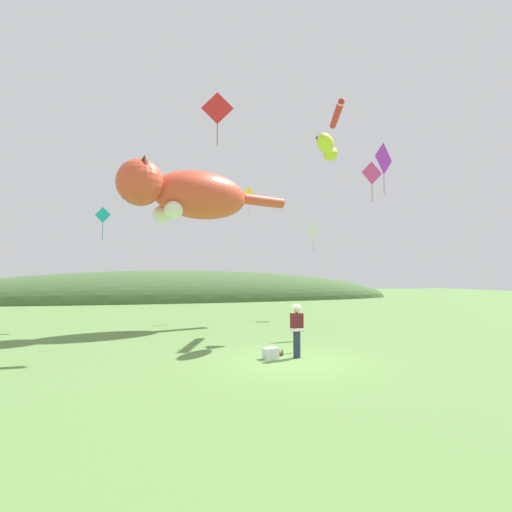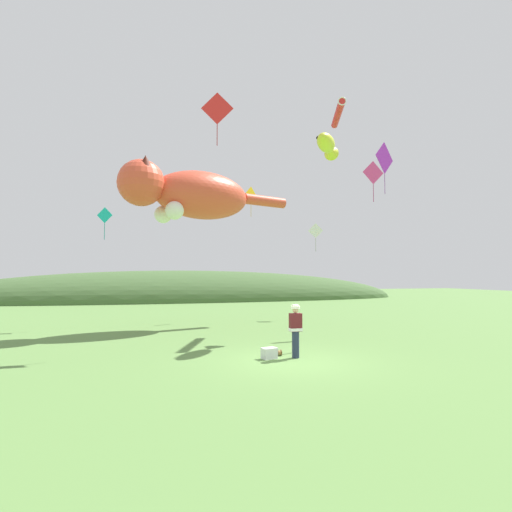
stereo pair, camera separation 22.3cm
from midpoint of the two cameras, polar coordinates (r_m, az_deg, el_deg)
ground_plane at (r=13.28m, az=5.52°, el=-14.72°), size 120.00×120.00×0.00m
distant_hill_ridge at (r=45.60m, az=-10.29°, el=-6.22°), size 52.67×11.49×6.63m
festival_attendant at (r=13.63m, az=6.14°, el=-10.34°), size 0.43×0.30×1.77m
kite_spool at (r=14.07m, az=3.79°, el=-13.62°), size 0.14×0.21×0.21m
picnic_cooler at (r=13.56m, az=2.40°, el=-13.71°), size 0.55×0.43×0.36m
kite_giant_cat at (r=21.52m, az=-9.13°, el=8.71°), size 9.64×4.28×3.02m
kite_fish_windsock at (r=19.44m, az=10.45°, el=15.34°), size 2.14×2.58×0.82m
kite_tube_streamer at (r=23.14m, az=11.93°, el=19.27°), size 1.51×3.16×0.44m
kite_diamond_gold at (r=26.36m, az=-0.48°, el=8.68°), size 0.95×0.61×2.01m
kite_diamond_pink at (r=21.56m, az=16.68°, el=11.29°), size 1.19×0.04×2.09m
kite_diamond_teal at (r=23.29m, az=-20.54°, el=5.41°), size 0.83×0.32×1.78m
kite_diamond_violet at (r=19.13m, az=18.20°, el=13.12°), size 1.30×0.63×2.33m
kite_diamond_red at (r=17.83m, az=-5.18°, el=20.22°), size 1.32×0.37×2.26m
kite_diamond_white at (r=26.79m, az=8.75°, el=3.55°), size 0.86×0.53×1.90m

